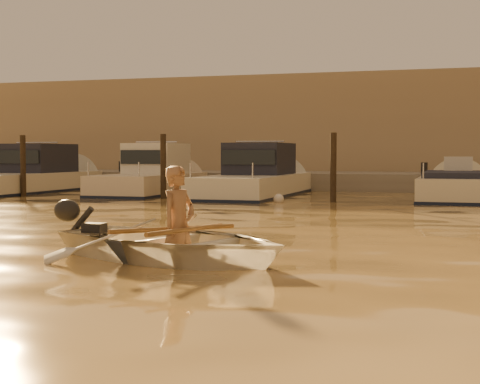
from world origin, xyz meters
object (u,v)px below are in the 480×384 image
(person, at_px, (178,225))
(moored_boat_3, at_px, (457,192))
(moored_boat_1, at_px, (150,176))
(waterfront_building, at_px, (388,131))
(dinghy, at_px, (173,242))
(moored_boat_2, at_px, (254,177))
(moored_boat_0, at_px, (27,175))

(person, height_order, moored_boat_3, person)
(moored_boat_1, xyz_separation_m, waterfront_building, (6.95, 11.00, 1.77))
(dinghy, distance_m, moored_boat_2, 14.53)
(dinghy, height_order, moored_boat_2, moored_boat_2)
(moored_boat_2, xyz_separation_m, waterfront_building, (3.21, 11.00, 1.77))
(person, xyz_separation_m, moored_boat_1, (-6.83, 14.25, 0.15))
(dinghy, relative_size, moored_boat_0, 0.45)
(person, bearing_deg, moored_boat_1, 43.54)
(moored_boat_0, relative_size, waterfront_building, 0.17)
(moored_boat_0, distance_m, moored_boat_2, 8.60)
(person, distance_m, waterfront_building, 25.32)
(dinghy, relative_size, moored_boat_3, 0.55)
(moored_boat_3, bearing_deg, moored_boat_0, 180.00)
(moored_boat_2, height_order, waterfront_building, waterfront_building)
(dinghy, bearing_deg, moored_boat_0, 57.14)
(moored_boat_1, distance_m, moored_boat_3, 10.16)
(dinghy, distance_m, moored_boat_1, 15.73)
(waterfront_building, bearing_deg, moored_boat_0, -137.04)
(dinghy, xyz_separation_m, waterfront_building, (0.21, 25.22, 2.16))
(dinghy, height_order, moored_boat_1, moored_boat_1)
(moored_boat_0, bearing_deg, dinghy, -50.79)
(person, relative_size, moored_boat_0, 0.20)
(dinghy, relative_size, moored_boat_1, 0.53)
(moored_boat_2, xyz_separation_m, moored_boat_3, (6.42, 0.00, -0.40))
(moored_boat_1, bearing_deg, moored_boat_0, 180.00)
(moored_boat_1, bearing_deg, person, -64.39)
(moored_boat_1, bearing_deg, waterfront_building, 57.73)
(moored_boat_3, height_order, waterfront_building, waterfront_building)
(moored_boat_2, relative_size, moored_boat_3, 1.26)
(moored_boat_2, relative_size, waterfront_building, 0.17)
(dinghy, xyz_separation_m, person, (0.10, -0.03, 0.24))
(moored_boat_0, distance_m, waterfront_building, 16.24)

